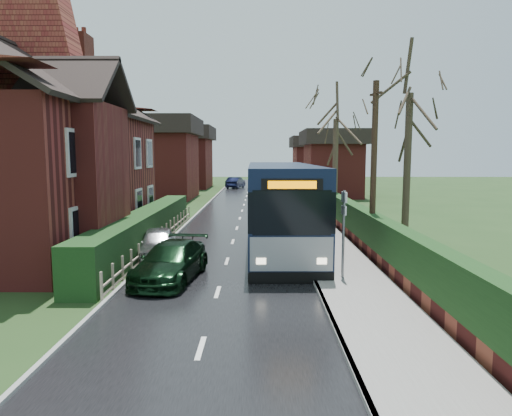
{
  "coord_description": "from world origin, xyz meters",
  "views": [
    {
      "loc": [
        1.25,
        -15.34,
        4.14
      ],
      "look_at": [
        1.11,
        4.59,
        1.8
      ],
      "focal_mm": 32.0,
      "sensor_mm": 36.0,
      "label": 1
    }
  ],
  "objects_px": {
    "bus": "(280,206)",
    "bus_stop_sign": "(344,222)",
    "brick_house": "(32,149)",
    "telegraph_pole": "(374,170)",
    "car_green": "(171,262)",
    "car_silver": "(158,243)"
  },
  "relations": [
    {
      "from": "bus_stop_sign",
      "to": "brick_house",
      "type": "bearing_deg",
      "value": 150.11
    },
    {
      "from": "telegraph_pole",
      "to": "bus_stop_sign",
      "type": "bearing_deg",
      "value": -130.45
    },
    {
      "from": "car_silver",
      "to": "bus_stop_sign",
      "type": "bearing_deg",
      "value": -36.4
    },
    {
      "from": "bus_stop_sign",
      "to": "telegraph_pole",
      "type": "xyz_separation_m",
      "value": [
        1.8,
        3.5,
        1.57
      ]
    },
    {
      "from": "brick_house",
      "to": "car_green",
      "type": "relative_size",
      "value": 3.42
    },
    {
      "from": "bus",
      "to": "car_green",
      "type": "relative_size",
      "value": 2.86
    },
    {
      "from": "brick_house",
      "to": "bus_stop_sign",
      "type": "relative_size",
      "value": 4.88
    },
    {
      "from": "bus",
      "to": "telegraph_pole",
      "type": "relative_size",
      "value": 1.75
    },
    {
      "from": "bus",
      "to": "telegraph_pole",
      "type": "bearing_deg",
      "value": -30.71
    },
    {
      "from": "brick_house",
      "to": "car_silver",
      "type": "bearing_deg",
      "value": -20.47
    },
    {
      "from": "bus",
      "to": "car_green",
      "type": "distance_m",
      "value": 6.83
    },
    {
      "from": "car_silver",
      "to": "car_green",
      "type": "height_order",
      "value": "car_green"
    },
    {
      "from": "brick_house",
      "to": "bus_stop_sign",
      "type": "distance_m",
      "value": 14.06
    },
    {
      "from": "telegraph_pole",
      "to": "brick_house",
      "type": "bearing_deg",
      "value": 159.13
    },
    {
      "from": "bus",
      "to": "telegraph_pole",
      "type": "xyz_separation_m",
      "value": [
        3.6,
        -2.07,
        1.71
      ]
    },
    {
      "from": "brick_house",
      "to": "bus",
      "type": "relative_size",
      "value": 1.19
    },
    {
      "from": "bus",
      "to": "car_green",
      "type": "bearing_deg",
      "value": -125.84
    },
    {
      "from": "car_silver",
      "to": "car_green",
      "type": "distance_m",
      "value": 3.35
    },
    {
      "from": "bus_stop_sign",
      "to": "bus",
      "type": "bearing_deg",
      "value": 101.14
    },
    {
      "from": "bus",
      "to": "bus_stop_sign",
      "type": "distance_m",
      "value": 5.86
    },
    {
      "from": "bus",
      "to": "car_silver",
      "type": "height_order",
      "value": "bus"
    },
    {
      "from": "car_silver",
      "to": "bus_stop_sign",
      "type": "xyz_separation_m",
      "value": [
        6.8,
        -3.23,
        1.36
      ]
    }
  ]
}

